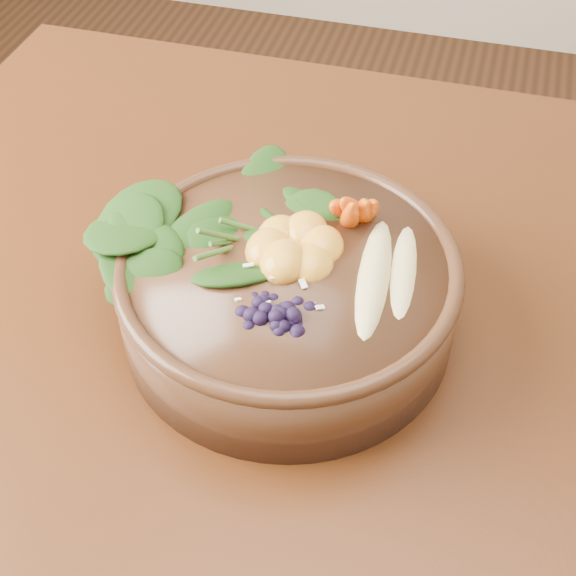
# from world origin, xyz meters

# --- Properties ---
(dining_table) EXTENTS (1.60, 0.90, 0.75)m
(dining_table) POSITION_xyz_m (0.00, 0.00, 0.66)
(dining_table) COLOR #331C0C
(dining_table) RESTS_ON ground
(stoneware_bowl) EXTENTS (0.35, 0.35, 0.09)m
(stoneware_bowl) POSITION_xyz_m (-0.25, -0.06, 0.79)
(stoneware_bowl) COLOR #492917
(stoneware_bowl) RESTS_ON dining_table
(kale_heap) EXTENTS (0.23, 0.21, 0.05)m
(kale_heap) POSITION_xyz_m (-0.31, 0.00, 0.86)
(kale_heap) COLOR #1F4512
(kale_heap) RESTS_ON stoneware_bowl
(carrot_cluster) EXTENTS (0.07, 0.07, 0.09)m
(carrot_cluster) POSITION_xyz_m (-0.20, 0.03, 0.89)
(carrot_cluster) COLOR #D84E0C
(carrot_cluster) RESTS_ON stoneware_bowl
(banana_halves) EXTENTS (0.07, 0.19, 0.03)m
(banana_halves) POSITION_xyz_m (-0.16, -0.05, 0.86)
(banana_halves) COLOR #E0CC84
(banana_halves) RESTS_ON stoneware_bowl
(mandarin_cluster) EXTENTS (0.10, 0.11, 0.04)m
(mandarin_cluster) POSITION_xyz_m (-0.25, -0.04, 0.86)
(mandarin_cluster) COLOR orange
(mandarin_cluster) RESTS_ON stoneware_bowl
(blueberry_pile) EXTENTS (0.16, 0.13, 0.05)m
(blueberry_pile) POSITION_xyz_m (-0.24, -0.13, 0.86)
(blueberry_pile) COLOR black
(blueberry_pile) RESTS_ON stoneware_bowl
(coconut_flakes) EXTENTS (0.11, 0.09, 0.01)m
(coconut_flakes) POSITION_xyz_m (-0.25, -0.08, 0.84)
(coconut_flakes) COLOR white
(coconut_flakes) RESTS_ON stoneware_bowl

